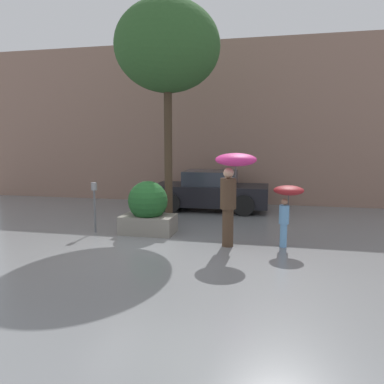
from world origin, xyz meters
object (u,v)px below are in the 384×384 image
(parked_car_near, at_px, (210,192))
(street_tree, at_px, (167,48))
(person_adult, at_px, (233,177))
(person_child, at_px, (287,199))
(planter_box, at_px, (148,209))
(parking_meter, at_px, (94,197))

(parked_car_near, distance_m, street_tree, 4.87)
(person_adult, relative_size, person_child, 1.52)
(parked_car_near, bearing_deg, street_tree, 157.16)
(person_adult, bearing_deg, parked_car_near, 112.16)
(person_adult, bearing_deg, planter_box, 167.70)
(street_tree, height_order, parking_meter, street_tree)
(person_child, relative_size, parking_meter, 1.06)
(person_child, distance_m, street_tree, 5.41)
(person_child, bearing_deg, person_adult, 157.34)
(person_child, bearing_deg, street_tree, 114.54)
(person_child, bearing_deg, parking_meter, 141.99)
(parking_meter, bearing_deg, parked_car_near, 58.22)
(street_tree, relative_size, parking_meter, 4.75)
(planter_box, bearing_deg, person_child, -8.51)
(person_adult, relative_size, street_tree, 0.34)
(person_adult, distance_m, parked_car_near, 4.63)
(street_tree, xyz_separation_m, parking_meter, (-1.49, -1.68, -3.97))
(parked_car_near, bearing_deg, planter_box, 163.80)
(planter_box, xyz_separation_m, person_adult, (2.23, -0.76, 0.92))
(parking_meter, bearing_deg, person_child, -3.57)
(person_adult, distance_m, parking_meter, 3.69)
(planter_box, height_order, parking_meter, planter_box)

